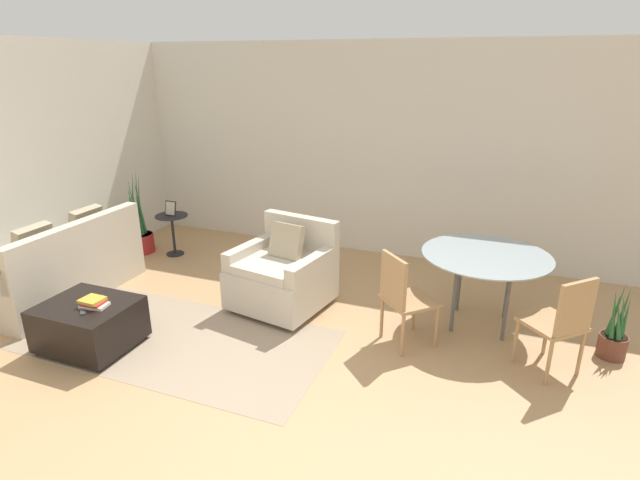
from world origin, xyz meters
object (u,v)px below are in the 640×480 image
at_px(tv_remote_primary, 83,311).
at_px(picture_frame, 171,208).
at_px(book_stack, 93,303).
at_px(potted_plant, 140,233).
at_px(side_table, 173,227).
at_px(dining_chair_near_right, 562,320).
at_px(ottoman, 89,323).
at_px(potted_plant_small, 614,336).
at_px(couch, 61,270).
at_px(dining_table, 485,261).
at_px(armchair, 283,274).
at_px(tv_remote_secondary, 96,298).
at_px(dining_chair_near_left, 402,294).

distance_m(tv_remote_primary, picture_frame, 2.50).
distance_m(book_stack, potted_plant, 2.53).
bearing_deg(side_table, potted_plant, -169.95).
bearing_deg(dining_chair_near_right, picture_frame, 166.07).
bearing_deg(side_table, dining_chair_near_right, -13.93).
bearing_deg(ottoman, potted_plant_small, 19.19).
xyz_separation_m(couch, potted_plant_small, (5.55, 0.83, -0.11)).
xyz_separation_m(couch, dining_table, (4.40, 1.00, 0.37)).
distance_m(armchair, potted_plant, 2.63).
height_order(tv_remote_secondary, potted_plant, potted_plant).
distance_m(armchair, dining_table, 2.05).
bearing_deg(ottoman, armchair, 46.88).
bearing_deg(dining_chair_near_right, dining_chair_near_left, 180.00).
relative_size(side_table, dining_table, 0.46).
bearing_deg(book_stack, armchair, 49.48).
distance_m(tv_remote_secondary, potted_plant, 2.38).
bearing_deg(tv_remote_primary, armchair, 51.19).
xyz_separation_m(ottoman, side_table, (-0.73, 2.23, 0.15)).
bearing_deg(dining_table, picture_frame, 172.84).
bearing_deg(book_stack, picture_frame, 110.51).
bearing_deg(dining_table, side_table, 172.84).
distance_m(couch, side_table, 1.55).
height_order(book_stack, tv_remote_secondary, book_stack).
relative_size(couch, book_stack, 7.05).
bearing_deg(ottoman, tv_remote_primary, -54.51).
bearing_deg(dining_table, ottoman, -152.43).
xyz_separation_m(tv_remote_primary, tv_remote_secondary, (-0.08, 0.23, 0.00)).
bearing_deg(picture_frame, side_table, 90.00).
distance_m(potted_plant, dining_table, 4.55).
xyz_separation_m(couch, dining_chair_near_left, (3.74, 0.35, 0.20)).
relative_size(book_stack, tv_remote_secondary, 1.62).
xyz_separation_m(ottoman, potted_plant_small, (4.45, 1.55, -0.03)).
distance_m(side_table, dining_chair_near_right, 4.83).
height_order(book_stack, dining_chair_near_right, dining_chair_near_right).
bearing_deg(ottoman, dining_table, 27.57).
bearing_deg(armchair, tv_remote_primary, -128.81).
bearing_deg(potted_plant_small, book_stack, -160.26).
distance_m(book_stack, dining_chair_near_right, 4.00).
bearing_deg(armchair, dining_chair_near_left, -13.68).
height_order(picture_frame, dining_chair_near_left, dining_chair_near_left).
height_order(ottoman, dining_chair_near_right, dining_chair_near_right).
relative_size(armchair, potted_plant, 0.93).
relative_size(book_stack, side_table, 0.45).
distance_m(couch, tv_remote_primary, 1.46).
height_order(potted_plant, dining_chair_near_left, potted_plant).
relative_size(book_stack, dining_chair_near_left, 0.28).
bearing_deg(book_stack, potted_plant_small, 19.74).
bearing_deg(couch, ottoman, -33.11).
bearing_deg(dining_table, armchair, -170.58).
height_order(armchair, side_table, armchair).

